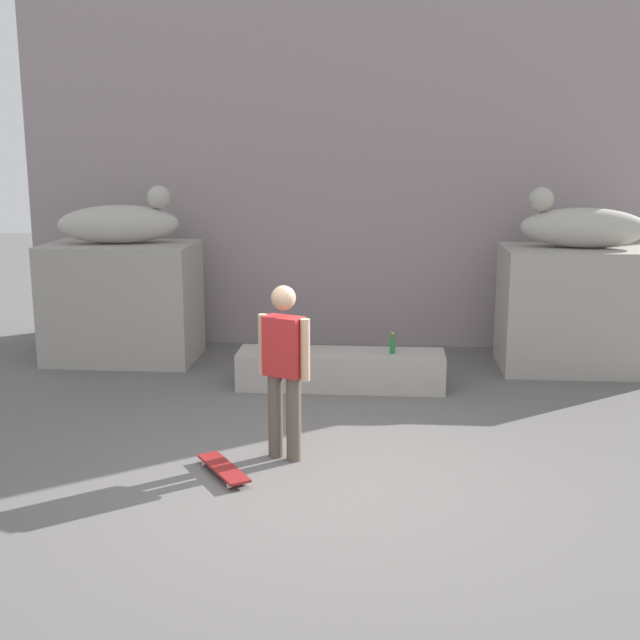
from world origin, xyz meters
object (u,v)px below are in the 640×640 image
Objects in this scene: bottle_orange at (283,342)px; bottle_green at (392,345)px; skateboard at (223,468)px; bottle_brown at (300,339)px; statue_reclining_left at (121,222)px; statue_reclining_right at (581,226)px; skater at (284,365)px.

bottle_green is at bearing -0.74° from bottle_orange.
skateboard is 2.86× the size of bottle_brown.
bottle_brown is at bearing -40.96° from skateboard.
bottle_brown is (2.52, -0.99, -1.33)m from statue_reclining_left.
bottle_orange reaches higher than skateboard.
statue_reclining_left is at bearing 158.47° from bottle_brown.
skateboard is at bearing 52.16° from statue_reclining_right.
statue_reclining_right reaches higher than skateboard.
bottle_green is (-2.41, -1.18, -1.34)m from statue_reclining_right.
skater is 2.40m from bottle_orange.
bottle_brown is (-3.55, -0.99, -1.33)m from statue_reclining_right.
statue_reclining_right is 6.40× the size of bottle_green.
bottle_orange is at bearing -37.70° from skateboard.
bottle_orange is at bearing -40.18° from statue_reclining_left.
skateboard is (-0.51, -0.45, -0.86)m from skater.
statue_reclining_right reaches higher than bottle_green.
skater is 5.81× the size of bottle_orange.
bottle_green is at bearing -9.66° from bottle_brown.
bottle_brown is 0.95× the size of bottle_orange.
skater reaches higher than bottle_green.
bottle_brown reaches higher than skateboard.
statue_reclining_left is 2.17× the size of skateboard.
skater is (2.63, -3.52, -0.98)m from statue_reclining_left.
statue_reclining_right is (6.07, -0.00, 0.00)m from statue_reclining_left.
skateboard is 2.71× the size of bottle_orange.
bottle_orange is at bearing -136.08° from bottle_brown.
statue_reclining_left reaches higher than bottle_brown.
statue_reclining_right is 4.13m from bottle_orange.
bottle_green is 0.90× the size of bottle_orange.
skater is 6.45× the size of bottle_green.
statue_reclining_left reaches higher than bottle_green.
statue_reclining_left reaches higher than skater.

